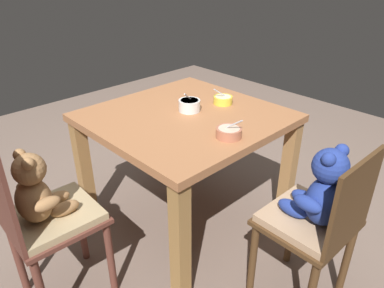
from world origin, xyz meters
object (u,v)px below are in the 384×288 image
object	(u,v)px
dining_table	(186,133)
teddy_chair_near_front	(41,207)
porridge_bowl_yellow_far_center	(223,100)
porridge_bowl_white_center	(189,105)
teddy_chair_near_right	(319,208)
porridge_bowl_terracotta_near_right	(229,132)

from	to	relation	value
dining_table	teddy_chair_near_front	bearing A→B (deg)	-90.08
porridge_bowl_yellow_far_center	porridge_bowl_white_center	xyz separation A→B (m)	(-0.06, -0.22, 0.01)
teddy_chair_near_right	porridge_bowl_white_center	bearing A→B (deg)	-2.69
teddy_chair_near_right	porridge_bowl_yellow_far_center	xyz separation A→B (m)	(-0.81, 0.28, 0.20)
dining_table	porridge_bowl_terracotta_near_right	distance (m)	0.38
dining_table	porridge_bowl_terracotta_near_right	xyz separation A→B (m)	(0.35, -0.04, 0.14)
dining_table	teddy_chair_near_front	size ratio (longest dim) A/B	1.02
teddy_chair_near_front	dining_table	bearing A→B (deg)	2.09
porridge_bowl_yellow_far_center	porridge_bowl_terracotta_near_right	bearing A→B (deg)	-44.67
teddy_chair_near_right	porridge_bowl_terracotta_near_right	bearing A→B (deg)	5.07
dining_table	teddy_chair_near_right	world-z (taller)	teddy_chair_near_right
teddy_chair_near_right	teddy_chair_near_front	size ratio (longest dim) A/B	0.89
teddy_chair_near_right	porridge_bowl_terracotta_near_right	size ratio (longest dim) A/B	6.32
dining_table	porridge_bowl_yellow_far_center	world-z (taller)	porridge_bowl_yellow_far_center
teddy_chair_near_front	porridge_bowl_white_center	xyz separation A→B (m)	(-0.02, 0.91, 0.22)
dining_table	teddy_chair_near_right	size ratio (longest dim) A/B	1.15
dining_table	porridge_bowl_white_center	xyz separation A→B (m)	(-0.02, 0.05, 0.15)
porridge_bowl_yellow_far_center	porridge_bowl_white_center	bearing A→B (deg)	-104.75
dining_table	porridge_bowl_terracotta_near_right	world-z (taller)	porridge_bowl_terracotta_near_right
dining_table	teddy_chair_near_front	distance (m)	0.86
dining_table	porridge_bowl_terracotta_near_right	bearing A→B (deg)	-6.68
porridge_bowl_white_center	porridge_bowl_yellow_far_center	bearing A→B (deg)	75.25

